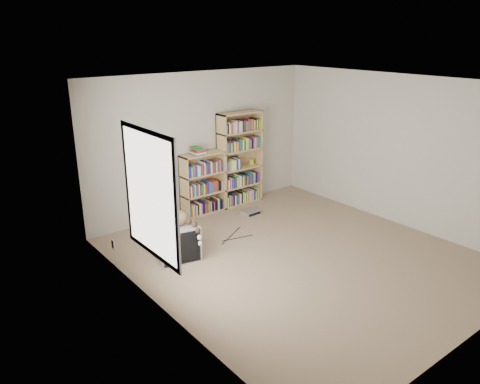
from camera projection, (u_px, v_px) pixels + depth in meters
floor at (299, 257)px, 6.87m from camera, size 4.50×5.00×0.01m
wall_back at (202, 143)px, 8.32m from camera, size 4.50×0.02×2.50m
wall_left at (158, 212)px, 5.15m from camera, size 0.02×5.00×2.50m
wall_right at (399, 151)px, 7.77m from camera, size 0.02×5.00×2.50m
ceiling at (307, 83)px, 6.05m from camera, size 4.50×5.00×0.02m
window at (150, 195)px, 5.26m from camera, size 0.02×1.22×1.52m
crt_tv at (176, 241)px, 6.76m from camera, size 0.69×0.64×0.52m
cat at (178, 221)px, 6.60m from camera, size 0.58×0.61×0.51m
bookcase_tall at (239, 161)px, 8.77m from camera, size 0.87×0.30×1.75m
bookcase_short at (202, 186)px, 8.39m from camera, size 0.81×0.30×1.11m
book_stack at (197, 151)px, 8.06m from camera, size 0.19×0.25×0.14m
green_mug at (251, 162)px, 8.94m from camera, size 0.10×0.10×0.11m
framed_print at (235, 161)px, 8.81m from camera, size 0.15×0.05×0.20m
dvd_player at (251, 212)px, 8.45m from camera, size 0.33×0.24×0.07m
wall_outlet at (113, 244)px, 6.53m from camera, size 0.01×0.08×0.13m
floor_cables at (253, 229)px, 7.83m from camera, size 1.20×0.70×0.01m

